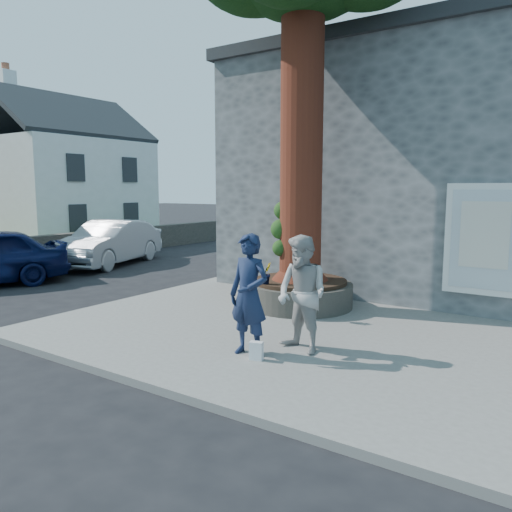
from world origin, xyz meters
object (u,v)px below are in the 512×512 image
Objects in this scene: man at (249,295)px; car_silver at (110,243)px; planter at (300,293)px; woman at (302,294)px.

car_silver is (-9.83, 5.44, -0.28)m from man.
man is at bearing -74.15° from planter.
woman is (0.61, 0.59, -0.02)m from man.
planter is 1.21× the size of man.
car_silver is at bearing 153.96° from man.
planter is at bearing -31.73° from car_silver.
planter is 9.17m from car_silver.
planter is at bearing 108.79° from man.
man reaches higher than planter.
man is 1.02× the size of woman.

